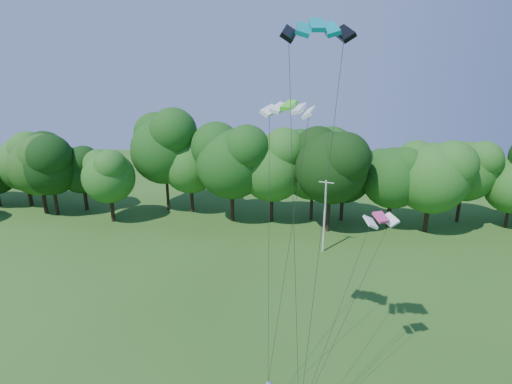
# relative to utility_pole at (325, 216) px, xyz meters

# --- Properties ---
(utility_pole) EXTENTS (1.53, 0.56, 7.91)m
(utility_pole) POSITION_rel_utility_pole_xyz_m (0.00, 0.00, 0.00)
(utility_pole) COLOR silver
(utility_pole) RESTS_ON ground
(kite_teal) EXTENTS (3.07, 1.56, 0.71)m
(kite_teal) POSITION_rel_utility_pole_xyz_m (-2.47, -21.25, 16.48)
(kite_teal) COLOR #048C91
(kite_teal) RESTS_ON ground
(kite_green) EXTENTS (3.13, 2.19, 0.49)m
(kite_green) POSITION_rel_utility_pole_xyz_m (-3.64, -17.78, 12.83)
(kite_green) COLOR #49E822
(kite_green) RESTS_ON ground
(kite_pink) EXTENTS (2.05, 1.53, 0.41)m
(kite_pink) POSITION_rel_utility_pole_xyz_m (1.53, -18.69, 6.93)
(kite_pink) COLOR #DA3C7E
(kite_pink) RESTS_ON ground
(tree_back_west) EXTENTS (8.19, 8.19, 11.92)m
(tree_back_west) POSITION_rel_utility_pole_xyz_m (-36.77, 8.21, 3.36)
(tree_back_west) COLOR black
(tree_back_west) RESTS_ON ground
(tree_back_center) EXTENTS (9.23, 9.23, 13.43)m
(tree_back_center) POSITION_rel_utility_pole_xyz_m (0.89, 5.74, 4.31)
(tree_back_center) COLOR black
(tree_back_center) RESTS_ON ground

